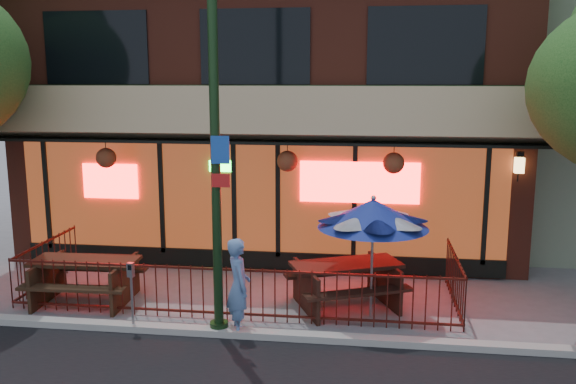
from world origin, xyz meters
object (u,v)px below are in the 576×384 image
picnic_table_right (346,278)px  patio_umbrella (373,214)px  picnic_table_left (85,274)px  parking_meter_near (131,285)px  pedestrian (239,286)px  street_light (215,152)px

picnic_table_right → patio_umbrella: bearing=-40.9°
picnic_table_left → parking_meter_near: parking_meter_near is taller
picnic_table_left → pedestrian: size_ratio=1.24×
picnic_table_left → street_light: bearing=-20.5°
picnic_table_left → picnic_table_right: (5.06, 0.41, 0.01)m
picnic_table_left → parking_meter_near: size_ratio=1.71×
street_light → pedestrian: 2.33m
pedestrian → picnic_table_right: bearing=-74.7°
street_light → patio_umbrella: street_light is taller
pedestrian → parking_meter_near: size_ratio=1.38×
street_light → pedestrian: (0.34, 0.05, -2.31)m
patio_umbrella → pedestrian: patio_umbrella is taller
street_light → picnic_table_left: size_ratio=3.35×
street_light → parking_meter_near: size_ratio=5.73×
picnic_table_right → parking_meter_near: size_ratio=2.06×
parking_meter_near → picnic_table_left: bearing=140.3°
patio_umbrella → pedestrian: bearing=-155.0°
patio_umbrella → parking_meter_near: patio_umbrella is taller
picnic_table_left → patio_umbrella: bearing=0.0°
street_light → pedestrian: size_ratio=4.15×
street_light → picnic_table_left: street_light is taller
picnic_table_right → parking_meter_near: 3.98m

